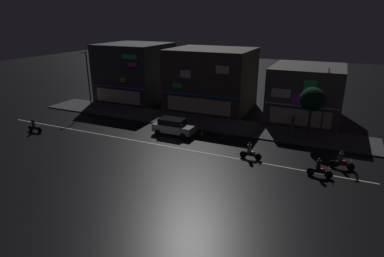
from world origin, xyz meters
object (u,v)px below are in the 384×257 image
Objects in this scene: streetlamp_west at (87,75)px; motorcycle_following at (250,152)px; motorcycle_lead at (34,126)px; motorcycle_opposite_lane at (342,161)px; parked_car_near_kerb at (173,126)px; motorcycle_trailing_far at (319,169)px; traffic_cone at (202,133)px; pedestrian_on_sidewalk at (293,124)px; streetlamp_mid at (325,98)px.

streetlamp_west is 25.26m from motorcycle_following.
motorcycle_opposite_lane is at bearing -171.55° from motorcycle_lead.
motorcycle_trailing_far is (14.37, -3.75, -0.24)m from parked_car_near_kerb.
motorcycle_following reaches higher than traffic_cone.
pedestrian_on_sidewalk is at bearing -72.45° from motorcycle_trailing_far.
streetlamp_mid is at bearing 102.78° from motorcycle_opposite_lane.
motorcycle_lead and motorcycle_following have the same top height.
streetlamp_mid is at bearing -159.04° from motorcycle_lead.
streetlamp_mid is 3.59× the size of motorcycle_following.
motorcycle_opposite_lane is 13.36m from traffic_cone.
streetlamp_west is 1.67× the size of parked_car_near_kerb.
streetlamp_west is at bearing -81.31° from motorcycle_lead.
traffic_cone is (-11.12, -3.65, -3.91)m from streetlamp_mid.
motorcycle_following is at bearing -124.85° from streetlamp_mid.
pedestrian_on_sidewalk is (-2.76, 0.75, -3.15)m from streetlamp_mid.
pedestrian_on_sidewalk is 12.36m from parked_car_near_kerb.
pedestrian_on_sidewalk reaches higher than motorcycle_opposite_lane.
streetlamp_west reaches higher than traffic_cone.
streetlamp_west is 13.07× the size of traffic_cone.
pedestrian_on_sidewalk is at bearing 119.35° from motorcycle_opposite_lane.
motorcycle_lead is 17.67m from traffic_cone.
traffic_cone is at bearing -157.91° from motorcycle_lead.
motorcycle_lead is 1.00× the size of motorcycle_opposite_lane.
motorcycle_trailing_far is at bearing -64.11° from pedestrian_on_sidewalk.
motorcycle_following is at bearing 162.64° from parked_car_near_kerb.
pedestrian_on_sidewalk is 8.45m from motorcycle_following.
streetlamp_west is 3.72× the size of pedestrian_on_sidewalk.
streetlamp_west is 3.78× the size of motorcycle_lead.
pedestrian_on_sidewalk reaches higher than parked_car_near_kerb.
motorcycle_trailing_far is at bearing -10.65° from motorcycle_following.
parked_car_near_kerb is 7.82× the size of traffic_cone.
streetlamp_mid reaches higher than motorcycle_lead.
motorcycle_opposite_lane is (2.00, -6.15, -3.55)m from streetlamp_mid.
motorcycle_following is 1.00× the size of motorcycle_trailing_far.
motorcycle_lead is at bearing -177.86° from motorcycle_opposite_lane.
parked_car_near_kerb is 9.20m from motorcycle_following.
streetlamp_mid reaches higher than motorcycle_opposite_lane.
streetlamp_west is 1.05× the size of streetlamp_mid.
pedestrian_on_sidewalk reaches higher than traffic_cone.
traffic_cone is at bearing -24.11° from motorcycle_trailing_far.
traffic_cone is at bearing -161.82° from streetlamp_mid.
motorcycle_lead and motorcycle_trailing_far have the same top height.
parked_car_near_kerb is 14.74m from motorcycle_lead.
parked_car_near_kerb reaches higher than motorcycle_opposite_lane.
streetlamp_west reaches higher than pedestrian_on_sidewalk.
pedestrian_on_sidewalk is (26.20, 0.65, -3.33)m from streetlamp_west.
streetlamp_west is 16.17m from parked_car_near_kerb.
motorcycle_opposite_lane is at bearing 9.10° from motorcycle_following.
streetlamp_west reaches higher than streetlamp_mid.
pedestrian_on_sidewalk is 3.52× the size of traffic_cone.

